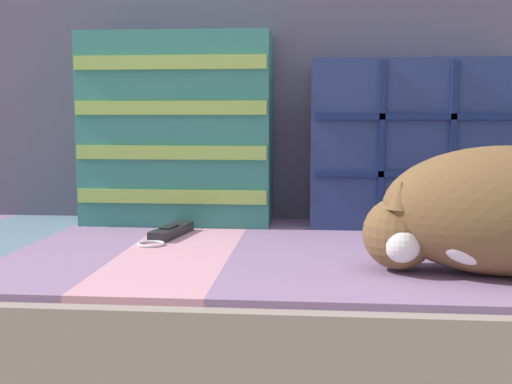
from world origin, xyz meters
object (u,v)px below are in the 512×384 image
object	(u,v)px
throw_pillow_quilted	(412,144)
game_remote_near	(170,232)
couch	(288,344)
throw_pillow_striped	(177,130)
sleeping_cat	(494,215)

from	to	relation	value
throw_pillow_quilted	game_remote_near	world-z (taller)	throw_pillow_quilted
couch	throw_pillow_striped	world-z (taller)	throw_pillow_striped
throw_pillow_quilted	throw_pillow_striped	size ratio (longest dim) A/B	1.04
game_remote_near	throw_pillow_striped	bearing A→B (deg)	96.36
throw_pillow_quilted	throw_pillow_striped	bearing A→B (deg)	-179.95
sleeping_cat	game_remote_near	world-z (taller)	sleeping_cat
couch	sleeping_cat	world-z (taller)	sleeping_cat
couch	throw_pillow_quilted	xyz separation A→B (m)	(0.24, 0.19, 0.36)
throw_pillow_quilted	throw_pillow_striped	xyz separation A→B (m)	(-0.49, -0.00, 0.03)
couch	game_remote_near	bearing A→B (deg)	171.49
throw_pillow_quilted	throw_pillow_striped	world-z (taller)	throw_pillow_striped
sleeping_cat	game_remote_near	size ratio (longest dim) A/B	2.15
throw_pillow_striped	game_remote_near	world-z (taller)	throw_pillow_striped
couch	game_remote_near	xyz separation A→B (m)	(-0.23, 0.03, 0.20)
throw_pillow_quilted	sleeping_cat	bearing A→B (deg)	-82.25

